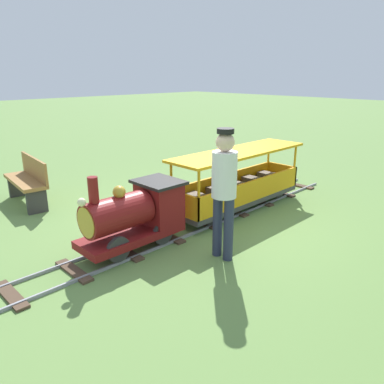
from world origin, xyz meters
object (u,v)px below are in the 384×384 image
at_px(park_bench, 28,181).
at_px(conductor_person, 224,184).
at_px(locomotive, 136,214).
at_px(passenger_car, 239,185).

bearing_deg(park_bench, conductor_person, -166.63).
relative_size(locomotive, passenger_car, 0.54).
height_order(locomotive, conductor_person, conductor_person).
xyz_separation_m(locomotive, passenger_car, (0.00, -2.12, -0.07)).
height_order(conductor_person, park_bench, conductor_person).
relative_size(conductor_person, park_bench, 1.21).
bearing_deg(park_bench, passenger_car, -139.13).
distance_m(passenger_car, park_bench, 3.67).
distance_m(conductor_person, park_bench, 3.88).
bearing_deg(conductor_person, passenger_car, -57.52).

